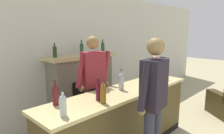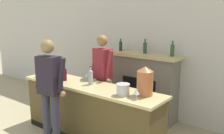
% 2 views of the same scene
% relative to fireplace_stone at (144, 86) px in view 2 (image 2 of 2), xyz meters
% --- Properties ---
extents(wall_back_panel, '(12.00, 0.07, 2.75)m').
position_rel_fireplace_stone_xyz_m(wall_back_panel, '(-0.26, 0.26, 0.66)').
color(wall_back_panel, beige).
rests_on(wall_back_panel, ground_plane).
extents(bar_counter, '(2.81, 0.65, 0.99)m').
position_rel_fireplace_stone_xyz_m(bar_counter, '(-0.28, -1.41, -0.22)').
color(bar_counter, '#4D4020').
rests_on(bar_counter, ground_plane).
extents(fireplace_stone, '(1.56, 0.52, 1.71)m').
position_rel_fireplace_stone_xyz_m(fireplace_stone, '(0.00, 0.00, 0.00)').
color(fireplace_stone, slate).
rests_on(fireplace_stone, ground_plane).
extents(person_customer, '(0.65, 0.34, 1.82)m').
position_rel_fireplace_stone_xyz_m(person_customer, '(-0.49, -2.07, 0.30)').
color(person_customer, '#2E2F3B').
rests_on(person_customer, ground_plane).
extents(person_bartender, '(0.65, 0.37, 1.82)m').
position_rel_fireplace_stone_xyz_m(person_bartender, '(-0.42, -0.87, 0.30)').
color(person_bartender, '#4D432E').
rests_on(person_bartender, ground_plane).
extents(copper_dispenser, '(0.25, 0.29, 0.45)m').
position_rel_fireplace_stone_xyz_m(copper_dispenser, '(0.77, -1.30, 0.50)').
color(copper_dispenser, '#B26237').
rests_on(copper_dispenser, bar_counter).
extents(ice_bucket_steel, '(0.21, 0.21, 0.18)m').
position_rel_fireplace_stone_xyz_m(ice_bucket_steel, '(0.51, -1.50, 0.37)').
color(ice_bucket_steel, silver).
rests_on(ice_bucket_steel, bar_counter).
extents(wine_bottle_riesling_slim, '(0.07, 0.07, 0.29)m').
position_rel_fireplace_stone_xyz_m(wine_bottle_riesling_slim, '(-1.43, -1.55, 0.41)').
color(wine_bottle_riesling_slim, '#A9BDC2').
rests_on(wine_bottle_riesling_slim, bar_counter).
extents(wine_bottle_burgundy_dark, '(0.07, 0.07, 0.30)m').
position_rel_fireplace_stone_xyz_m(wine_bottle_burgundy_dark, '(-0.84, -1.46, 0.41)').
color(wine_bottle_burgundy_dark, '#4F0D1F').
rests_on(wine_bottle_burgundy_dark, bar_counter).
extents(wine_bottle_cabernet_heavy, '(0.07, 0.07, 0.30)m').
position_rel_fireplace_stone_xyz_m(wine_bottle_cabernet_heavy, '(-0.87, -1.58, 0.41)').
color(wine_bottle_cabernet_heavy, brown).
rests_on(wine_bottle_cabernet_heavy, bar_counter).
extents(wine_bottle_chardonnay_pale, '(0.08, 0.08, 0.31)m').
position_rel_fireplace_stone_xyz_m(wine_bottle_chardonnay_pale, '(-1.31, -1.20, 0.42)').
color(wine_bottle_chardonnay_pale, '#5A151F').
rests_on(wine_bottle_chardonnay_pale, bar_counter).
extents(wine_bottle_rose_blush, '(0.08, 0.08, 0.32)m').
position_rel_fireplace_stone_xyz_m(wine_bottle_rose_blush, '(-0.28, -1.36, 0.43)').
color(wine_bottle_rose_blush, '#A6AFC3').
rests_on(wine_bottle_rose_blush, bar_counter).
extents(wine_glass_by_dispenser, '(0.08, 0.08, 0.15)m').
position_rel_fireplace_stone_xyz_m(wine_glass_by_dispenser, '(-0.51, -1.20, 0.39)').
color(wine_glass_by_dispenser, silver).
rests_on(wine_glass_by_dispenser, bar_counter).
extents(wine_glass_near_bucket, '(0.09, 0.09, 0.16)m').
position_rel_fireplace_stone_xyz_m(wine_glass_near_bucket, '(0.78, -1.55, 0.40)').
color(wine_glass_near_bucket, silver).
rests_on(wine_glass_near_bucket, bar_counter).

